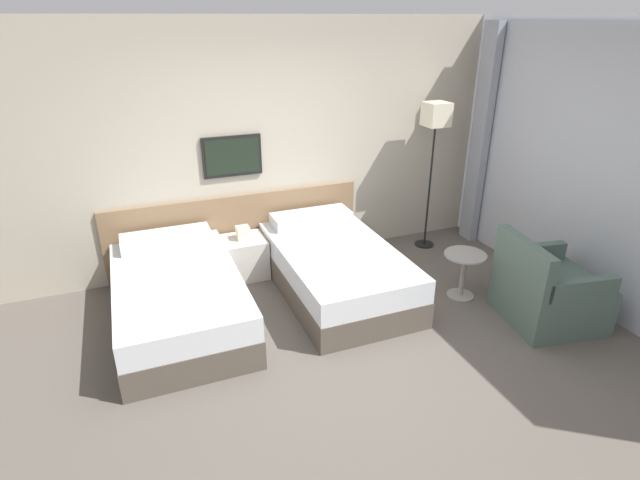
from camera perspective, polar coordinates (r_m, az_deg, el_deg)
ground_plane at (r=4.49m, az=3.44°, el=-12.45°), size 16.00×16.00×0.00m
wall_headboard at (r=5.67m, az=-5.31°, el=10.01°), size 10.00×0.10×2.70m
wall_window at (r=5.36m, az=30.69°, el=6.33°), size 0.21×4.50×2.70m
bed_near_door at (r=4.90m, az=-15.85°, el=-6.36°), size 1.13×1.94×0.63m
bed_near_window at (r=5.24m, az=1.78°, el=-3.27°), size 1.13×1.94×0.63m
nightstand at (r=5.62m, az=-8.60°, el=-1.85°), size 0.46×0.44×0.59m
floor_lamp at (r=6.06m, az=13.06°, el=12.74°), size 0.27×0.27×1.79m
side_table at (r=5.31m, az=16.13°, el=-2.97°), size 0.42×0.42×0.49m
armchair at (r=5.21m, az=24.54°, el=-5.58°), size 0.93×0.94×0.86m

